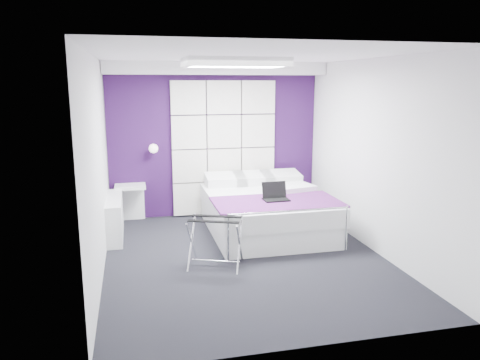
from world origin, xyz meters
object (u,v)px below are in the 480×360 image
object	(u,v)px
bed	(266,211)
nightstand	(130,186)
radiator	(115,217)
luggage_rack	(215,242)
wall_lamp	(153,148)
laptop	(275,195)

from	to	relation	value
bed	nightstand	distance (m)	2.27
bed	nightstand	world-z (taller)	bed
nightstand	bed	bearing A→B (deg)	-25.42
nightstand	radiator	bearing A→B (deg)	-108.43
radiator	luggage_rack	xyz separation A→B (m)	(1.26, -1.49, 0.01)
wall_lamp	radiator	xyz separation A→B (m)	(-0.64, -0.76, -0.92)
bed	laptop	world-z (taller)	laptop
wall_lamp	luggage_rack	bearing A→B (deg)	-74.49
nightstand	luggage_rack	size ratio (longest dim) A/B	0.78
luggage_rack	laptop	size ratio (longest dim) A/B	1.76
bed	laptop	distance (m)	0.58
wall_lamp	luggage_rack	xyz separation A→B (m)	(0.62, -2.25, -0.91)
wall_lamp	radiator	distance (m)	1.35
radiator	bed	world-z (taller)	bed
laptop	bed	bearing A→B (deg)	89.33
bed	laptop	size ratio (longest dim) A/B	6.08
laptop	radiator	bearing A→B (deg)	161.58
wall_lamp	luggage_rack	world-z (taller)	wall_lamp
bed	luggage_rack	world-z (taller)	bed
radiator	laptop	world-z (taller)	laptop
bed	radiator	bearing A→B (deg)	173.77
luggage_rack	laptop	world-z (taller)	laptop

